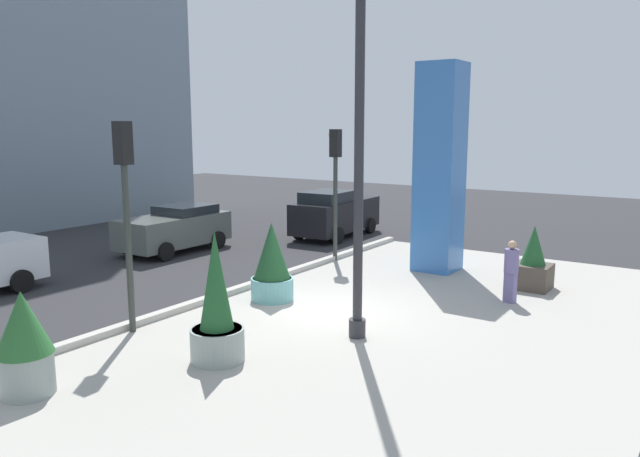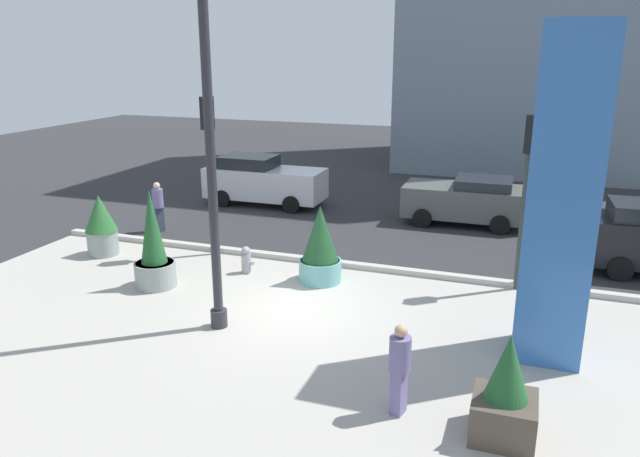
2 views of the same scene
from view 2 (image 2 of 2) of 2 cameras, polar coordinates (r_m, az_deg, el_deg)
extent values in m
plane|color=#2D2D30|center=(17.84, 2.40, -2.60)|extent=(60.00, 60.00, 0.00)
cube|color=#ADA89E|center=(12.68, -5.75, -11.06)|extent=(18.00, 10.00, 0.02)
cube|color=#B7B2A8|center=(17.02, 1.53, -3.27)|extent=(18.00, 0.24, 0.16)
cylinder|color=#2D2D33|center=(13.60, -9.42, -8.27)|extent=(0.36, 0.36, 0.40)
cylinder|color=#2D2D33|center=(12.56, -10.16, 6.12)|extent=(0.20, 0.20, 7.28)
cube|color=#3870BC|center=(12.12, 21.66, 2.55)|extent=(1.25, 1.25, 6.35)
cylinder|color=gray|center=(18.95, -19.63, -1.26)|extent=(0.88, 0.88, 0.73)
cylinder|color=#382819|center=(18.85, -19.73, -0.26)|extent=(0.81, 0.81, 0.04)
cone|color=#2D6B33|center=(18.71, -19.90, 1.36)|extent=(0.93, 0.93, 1.07)
cylinder|color=#6BB2B2|center=(15.86, 0.02, -3.96)|extent=(1.10, 1.10, 0.59)
cylinder|color=#382819|center=(15.76, 0.02, -3.02)|extent=(1.01, 1.01, 0.04)
cone|color=#1E4C28|center=(15.53, 0.02, -0.43)|extent=(0.95, 0.95, 1.45)
cylinder|color=gray|center=(16.08, -15.12, -4.15)|extent=(1.04, 1.04, 0.65)
cylinder|color=#382819|center=(15.98, -15.20, -3.13)|extent=(0.95, 0.95, 0.04)
cone|color=#235B2D|center=(15.69, -15.47, 0.20)|extent=(0.65, 0.65, 1.90)
cube|color=#4C4238|center=(10.32, 16.77, -16.57)|extent=(0.97, 0.97, 0.70)
cylinder|color=#382819|center=(10.15, 16.93, -15.01)|extent=(0.93, 0.93, 0.04)
cone|color=#235B2D|center=(9.87, 17.21, -12.25)|extent=(0.68, 0.68, 1.08)
cylinder|color=#99999E|center=(16.56, -6.91, -3.25)|extent=(0.26, 0.26, 0.55)
sphere|color=#99999E|center=(16.45, -6.95, -2.08)|extent=(0.24, 0.24, 0.24)
cylinder|color=#99999E|center=(16.48, -6.38, -3.23)|extent=(0.12, 0.10, 0.10)
cylinder|color=#333833|center=(17.75, -10.12, 3.22)|extent=(0.14, 0.14, 3.66)
cube|color=black|center=(17.37, -10.51, 10.56)|extent=(0.28, 0.32, 0.90)
sphere|color=red|center=(17.55, -10.19, 9.75)|extent=(0.18, 0.18, 0.18)
cylinder|color=#333833|center=(15.72, 18.38, 0.48)|extent=(0.14, 0.14, 3.46)
cube|color=black|center=(15.28, 19.13, 8.35)|extent=(0.28, 0.32, 0.90)
sphere|color=yellow|center=(15.42, 19.23, 9.43)|extent=(0.18, 0.18, 0.18)
cube|color=#565B56|center=(21.49, 13.34, 2.50)|extent=(4.10, 1.90, 1.03)
cube|color=#1E2328|center=(21.29, 15.10, 4.12)|extent=(1.85, 1.66, 0.32)
cylinder|color=black|center=(20.86, 9.53, 0.97)|extent=(0.64, 0.23, 0.64)
cylinder|color=black|center=(22.64, 10.33, 2.18)|extent=(0.64, 0.23, 0.64)
cylinder|color=black|center=(20.63, 16.47, 0.33)|extent=(0.64, 0.23, 0.64)
cylinder|color=black|center=(22.43, 16.72, 1.60)|extent=(0.64, 0.23, 0.64)
cube|color=silver|center=(23.58, -5.15, 4.27)|extent=(4.57, 1.80, 1.14)
cube|color=#1E2328|center=(23.71, -6.71, 6.24)|extent=(2.06, 1.57, 0.45)
cylinder|color=black|center=(23.97, -1.16, 3.26)|extent=(0.64, 0.23, 0.64)
cylinder|color=black|center=(22.38, -2.71, 2.26)|extent=(0.64, 0.23, 0.64)
cylinder|color=black|center=(25.06, -7.26, 3.72)|extent=(0.64, 0.23, 0.64)
cylinder|color=black|center=(23.54, -9.13, 2.79)|extent=(0.64, 0.23, 0.64)
cylinder|color=black|center=(19.39, 25.49, -1.68)|extent=(0.65, 0.25, 0.64)
cylinder|color=black|center=(17.73, 26.25, -3.41)|extent=(0.65, 0.25, 0.64)
cube|color=slate|center=(10.52, 7.35, -14.91)|extent=(0.26, 0.32, 0.80)
cylinder|color=slate|center=(10.17, 7.49, -11.55)|extent=(0.43, 0.43, 0.60)
sphere|color=tan|center=(9.99, 7.58, -9.48)|extent=(0.22, 0.22, 0.22)
cube|color=#33384C|center=(20.75, -14.80, 0.82)|extent=(0.29, 0.33, 0.82)
cylinder|color=slate|center=(20.58, -14.95, 2.75)|extent=(0.46, 0.46, 0.62)
sphere|color=beige|center=(20.48, -15.03, 3.89)|extent=(0.22, 0.22, 0.22)
camera|label=1|loc=(17.48, -55.80, 4.77)|focal=34.01mm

